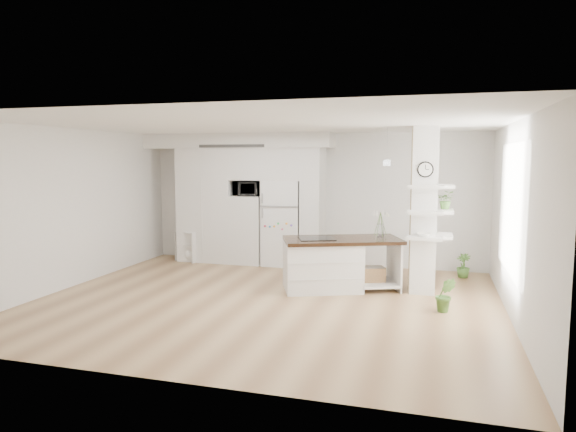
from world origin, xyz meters
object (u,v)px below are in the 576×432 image
bookshelf (190,248)px  kitchen_island (329,263)px  floor_plant_a (445,295)px  refrigerator (283,223)px

bookshelf → kitchen_island: bearing=-4.2°
kitchen_island → floor_plant_a: 2.03m
refrigerator → floor_plant_a: (3.17, -2.53, -0.62)m
refrigerator → bookshelf: (-2.04, -0.19, -0.59)m
bookshelf → floor_plant_a: size_ratio=1.28×
refrigerator → bookshelf: bearing=-174.6°
refrigerator → kitchen_island: 2.21m
kitchen_island → bookshelf: (-3.35, 1.53, -0.17)m
floor_plant_a → kitchen_island: bearing=156.5°
bookshelf → refrigerator: bearing=25.7°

